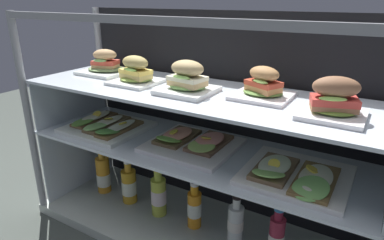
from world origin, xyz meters
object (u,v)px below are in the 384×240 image
(open_sandwich_tray_near_right_corner, at_px, (192,142))
(juice_bottle_front_left_end, at_px, (103,175))
(plated_roll_sandwich_near_left_corner, at_px, (136,73))
(juice_bottle_near_post, at_px, (129,185))
(plated_roll_sandwich_mid_left, at_px, (334,101))
(juice_bottle_back_left, at_px, (159,195))
(open_sandwich_tray_center, at_px, (106,125))
(plated_roll_sandwich_left_of_center, at_px, (106,66))
(juice_bottle_front_right_end, at_px, (194,208))
(juice_bottle_back_right, at_px, (236,223))
(juice_bottle_front_middle, at_px, (276,238))
(open_sandwich_tray_mid_left, at_px, (295,175))
(plated_roll_sandwich_mid_right, at_px, (263,87))
(plated_roll_sandwich_near_right_corner, at_px, (188,80))

(open_sandwich_tray_near_right_corner, height_order, juice_bottle_front_left_end, open_sandwich_tray_near_right_corner)
(plated_roll_sandwich_near_left_corner, bearing_deg, juice_bottle_near_post, 165.20)
(plated_roll_sandwich_mid_left, bearing_deg, juice_bottle_back_left, 176.30)
(juice_bottle_front_left_end, height_order, juice_bottle_near_post, juice_bottle_front_left_end)
(open_sandwich_tray_center, bearing_deg, plated_roll_sandwich_left_of_center, 124.39)
(juice_bottle_front_right_end, bearing_deg, juice_bottle_back_right, 0.69)
(plated_roll_sandwich_left_of_center, height_order, juice_bottle_near_post, plated_roll_sandwich_left_of_center)
(juice_bottle_near_post, bearing_deg, open_sandwich_tray_near_right_corner, -0.52)
(juice_bottle_back_right, distance_m, juice_bottle_front_middle, 0.18)
(open_sandwich_tray_mid_left, distance_m, juice_bottle_near_post, 0.85)
(plated_roll_sandwich_mid_left, height_order, open_sandwich_tray_mid_left, plated_roll_sandwich_mid_left)
(plated_roll_sandwich_left_of_center, height_order, plated_roll_sandwich_mid_right, same)
(open_sandwich_tray_mid_left, relative_size, juice_bottle_front_left_end, 1.41)
(open_sandwich_tray_mid_left, bearing_deg, juice_bottle_front_middle, 144.41)
(juice_bottle_near_post, relative_size, juice_bottle_back_right, 1.05)
(juice_bottle_front_right_end, xyz_separation_m, juice_bottle_front_middle, (0.37, -0.02, 0.01))
(open_sandwich_tray_center, distance_m, juice_bottle_front_left_end, 0.33)
(plated_roll_sandwich_left_of_center, bearing_deg, juice_bottle_back_left, -9.67)
(open_sandwich_tray_near_right_corner, bearing_deg, plated_roll_sandwich_near_right_corner, -79.79)
(open_sandwich_tray_mid_left, distance_m, juice_bottle_front_right_end, 0.52)
(plated_roll_sandwich_near_right_corner, xyz_separation_m, juice_bottle_near_post, (-0.37, 0.04, -0.58))
(juice_bottle_front_right_end, bearing_deg, juice_bottle_front_left_end, 179.37)
(plated_roll_sandwich_near_left_corner, xyz_separation_m, plated_roll_sandwich_mid_right, (0.52, 0.07, -0.00))
(juice_bottle_near_post, bearing_deg, plated_roll_sandwich_mid_left, -3.23)
(juice_bottle_front_left_end, height_order, juice_bottle_front_right_end, juice_bottle_front_left_end)
(open_sandwich_tray_center, relative_size, juice_bottle_front_middle, 1.45)
(juice_bottle_front_left_end, xyz_separation_m, juice_bottle_back_left, (0.36, -0.01, 0.01))
(plated_roll_sandwich_mid_right, distance_m, plated_roll_sandwich_mid_left, 0.26)
(plated_roll_sandwich_mid_right, xyz_separation_m, juice_bottle_back_right, (-0.06, -0.04, -0.57))
(juice_bottle_back_left, bearing_deg, plated_roll_sandwich_mid_left, -3.70)
(plated_roll_sandwich_left_of_center, height_order, juice_bottle_front_left_end, plated_roll_sandwich_left_of_center)
(plated_roll_sandwich_near_right_corner, bearing_deg, juice_bottle_near_post, 173.32)
(plated_roll_sandwich_left_of_center, bearing_deg, juice_bottle_front_left_end, -129.57)
(plated_roll_sandwich_near_right_corner, bearing_deg, juice_bottle_front_right_end, 85.80)
(open_sandwich_tray_mid_left, bearing_deg, juice_bottle_front_right_end, 172.54)
(juice_bottle_front_right_end, bearing_deg, plated_roll_sandwich_near_right_corner, -94.20)
(plated_roll_sandwich_near_left_corner, height_order, juice_bottle_back_left, plated_roll_sandwich_near_left_corner)
(plated_roll_sandwich_near_left_corner, height_order, juice_bottle_front_left_end, plated_roll_sandwich_near_left_corner)
(juice_bottle_near_post, bearing_deg, plated_roll_sandwich_mid_right, 3.52)
(juice_bottle_front_left_end, bearing_deg, juice_bottle_front_middle, -1.71)
(juice_bottle_front_left_end, xyz_separation_m, juice_bottle_front_right_end, (0.55, -0.01, -0.00))
(plated_roll_sandwich_left_of_center, distance_m, open_sandwich_tray_center, 0.28)
(open_sandwich_tray_center, distance_m, open_sandwich_tray_mid_left, 0.86)
(juice_bottle_front_middle, bearing_deg, open_sandwich_tray_mid_left, -35.59)
(plated_roll_sandwich_mid_right, relative_size, juice_bottle_back_left, 0.82)
(juice_bottle_near_post, bearing_deg, plated_roll_sandwich_near_left_corner, -14.80)
(juice_bottle_near_post, bearing_deg, juice_bottle_front_middle, -1.78)
(open_sandwich_tray_near_right_corner, distance_m, open_sandwich_tray_mid_left, 0.43)
(plated_roll_sandwich_left_of_center, height_order, open_sandwich_tray_mid_left, plated_roll_sandwich_left_of_center)
(plated_roll_sandwich_mid_left, distance_m, juice_bottle_front_right_end, 0.76)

